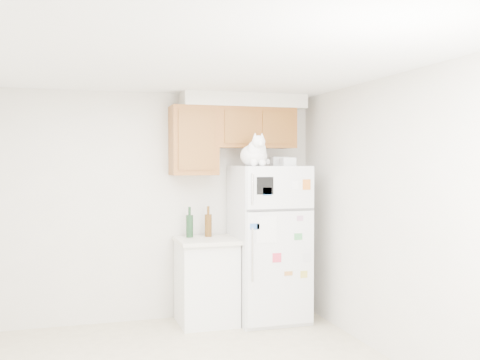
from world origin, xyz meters
name	(u,v)px	position (x,y,z in m)	size (l,w,h in m)	color
room_shell	(189,171)	(0.12, 0.24, 1.67)	(3.84, 4.04, 2.52)	silver
refrigerator	(269,243)	(1.29, 1.61, 0.85)	(0.76, 0.78, 1.70)	silver
base_counter	(206,281)	(0.61, 1.68, 0.46)	(0.64, 0.64, 0.92)	white
cat	(255,154)	(1.07, 1.42, 1.83)	(0.34, 0.49, 0.35)	white
storage_box_back	(279,161)	(1.48, 1.77, 1.75)	(0.18, 0.13, 0.10)	white
storage_box_front	(288,162)	(1.48, 1.51, 1.74)	(0.15, 0.11, 0.09)	white
bottle_green	(190,222)	(0.45, 1.82, 1.09)	(0.08, 0.08, 0.33)	#19381E
bottle_amber	(208,221)	(0.66, 1.82, 1.09)	(0.08, 0.08, 0.34)	#593814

